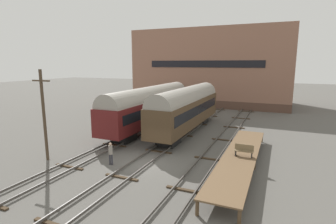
{
  "coord_description": "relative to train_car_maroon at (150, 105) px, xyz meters",
  "views": [
    {
      "loc": [
        9.86,
        -17.55,
        7.95
      ],
      "look_at": [
        -2.39,
        10.76,
        2.2
      ],
      "focal_mm": 28.0,
      "sensor_mm": 36.0,
      "label": 1
    }
  ],
  "objects": [
    {
      "name": "track_middle",
      "position": [
        4.78,
        -10.75,
        -2.79
      ],
      "size": [
        2.6,
        60.0,
        0.26
      ],
      "color": "#4C4742",
      "rests_on": "ground"
    },
    {
      "name": "track_right",
      "position": [
        9.56,
        -10.75,
        -2.79
      ],
      "size": [
        2.6,
        60.0,
        0.26
      ],
      "color": "#4C4742",
      "rests_on": "ground"
    },
    {
      "name": "bench",
      "position": [
        12.39,
        -8.54,
        -1.48
      ],
      "size": [
        1.4,
        0.4,
        0.91
      ],
      "color": "brown",
      "rests_on": "station_platform"
    },
    {
      "name": "utility_pole",
      "position": [
        -2.88,
        -13.19,
        0.97
      ],
      "size": [
        1.8,
        0.24,
        7.49
      ],
      "color": "#473828",
      "rests_on": "ground"
    },
    {
      "name": "person_worker",
      "position": [
        2.63,
        -11.98,
        -1.84
      ],
      "size": [
        0.32,
        0.32,
        1.82
      ],
      "color": "#282833",
      "rests_on": "ground"
    },
    {
      "name": "station_platform",
      "position": [
        12.12,
        -8.43,
        -2.04
      ],
      "size": [
        2.48,
        15.56,
        0.97
      ],
      "color": "brown",
      "rests_on": "ground"
    },
    {
      "name": "track_left",
      "position": [
        0.0,
        -10.75,
        -2.79
      ],
      "size": [
        2.6,
        60.0,
        0.26
      ],
      "color": "#4C4742",
      "rests_on": "ground"
    },
    {
      "name": "warehouse_building",
      "position": [
        1.82,
        23.88,
        4.18
      ],
      "size": [
        29.31,
        13.29,
        14.24
      ],
      "color": "brown",
      "rests_on": "ground"
    },
    {
      "name": "train_car_maroon",
      "position": [
        0.0,
        0.0,
        0.0
      ],
      "size": [
        3.06,
        18.37,
        5.17
      ],
      "color": "black",
      "rests_on": "ground"
    },
    {
      "name": "train_car_brown",
      "position": [
        4.78,
        0.02,
        0.07
      ],
      "size": [
        3.0,
        16.51,
        5.29
      ],
      "color": "black",
      "rests_on": "ground"
    },
    {
      "name": "ground_plane",
      "position": [
        4.78,
        -10.75,
        -2.94
      ],
      "size": [
        200.0,
        200.0,
        0.0
      ],
      "primitive_type": "plane",
      "color": "#56544F"
    }
  ]
}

